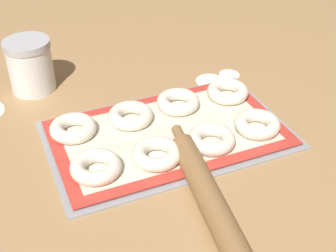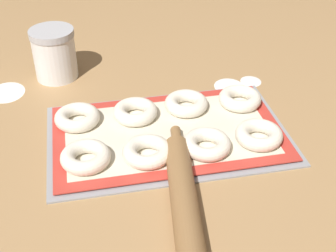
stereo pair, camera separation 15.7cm
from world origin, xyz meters
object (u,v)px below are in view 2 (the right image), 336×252
Objects in this scene: bagel_front_mid_right at (207,144)px; baking_tray at (168,134)px; bagel_front_far_left at (86,157)px; bagel_back_far_left at (77,117)px; flour_canister at (54,54)px; bagel_front_far_right at (259,135)px; rolling_pin at (187,210)px; bagel_back_far_right at (240,99)px; bagel_back_mid_right at (186,103)px; bagel_back_mid_left at (135,112)px; bagel_front_mid_left at (147,152)px.

baking_tray is at bearing 129.45° from bagel_front_mid_right.
bagel_back_far_left is at bearing 93.92° from bagel_front_far_left.
flour_canister reaches higher than baking_tray.
rolling_pin is (-0.19, -0.17, -0.00)m from bagel_front_far_right.
bagel_front_far_left is 0.38m from bagel_back_far_right.
bagel_front_far_right and bagel_back_mid_right have the same top height.
bagel_back_far_left is 0.76× the size of flour_canister.
flour_canister is at bearing 124.70° from bagel_back_mid_left.
rolling_pin reaches higher than bagel_back_mid_left.
bagel_front_mid_left and bagel_back_far_left have the same top height.
bagel_back_mid_right reaches higher than baking_tray.
bagel_front_far_left is 1.00× the size of bagel_front_far_right.
bagel_front_far_left is 0.23m from rolling_pin.
baking_tray is at bearing -158.28° from bagel_back_far_right.
bagel_back_mid_left is at bearing 131.43° from baking_tray.
flour_canister is at bearing 113.77° from bagel_front_mid_left.
baking_tray is 0.10m from bagel_back_mid_right.
bagel_front_far_right is at bearing 42.09° from rolling_pin.
bagel_back_far_left is 0.24m from flour_canister.
bagel_front_mid_right is at bearing -49.61° from bagel_back_mid_left.
flour_canister is at bearing 99.82° from bagel_back_far_left.
rolling_pin is (0.04, -0.16, -0.00)m from bagel_front_mid_left.
baking_tray is 5.17× the size of bagel_front_mid_left.
bagel_back_mid_right is 0.12m from bagel_back_far_right.
bagel_back_mid_right and bagel_back_far_right have the same top height.
bagel_front_mid_left is at bearing 103.34° from rolling_pin.
bagel_front_far_right is at bearing -43.10° from flour_canister.
bagel_back_far_left is (-0.13, 0.14, 0.00)m from bagel_front_mid_left.
bagel_back_far_left is at bearing 159.14° from baking_tray.
bagel_front_far_right is at bearing 4.38° from bagel_front_mid_right.
bagel_front_mid_right and bagel_back_mid_right have the same top height.
bagel_front_mid_left is at bearing -126.70° from baking_tray.
bagel_back_mid_left is at bearing 150.10° from bagel_front_far_right.
flour_canister is at bearing 126.93° from bagel_front_mid_right.
bagel_front_mid_right is 1.00× the size of bagel_back_mid_right.
bagel_front_mid_right is 1.00× the size of bagel_back_mid_left.
flour_canister reaches higher than bagel_front_mid_right.
bagel_back_mid_right is (0.06, 0.08, 0.02)m from baking_tray.
flour_canister is (-0.17, 0.38, 0.04)m from bagel_front_mid_left.
bagel_back_mid_right is 0.76× the size of flour_canister.
bagel_back_far_right is at bearing -29.91° from flour_canister.
bagel_front_far_left is at bearing -158.82° from baking_tray.
bagel_front_far_left is at bearing -148.09° from bagel_back_mid_right.
bagel_front_mid_right and bagel_back_far_left have the same top height.
bagel_back_far_left is at bearing -80.18° from flour_canister.
bagel_back_far_right is 0.47m from flour_canister.
bagel_front_far_left is 1.00× the size of bagel_back_far_left.
rolling_pin reaches higher than bagel_front_far_right.
bagel_front_far_right is 0.14m from bagel_back_far_right.
flour_canister is at bearing 140.87° from bagel_back_mid_right.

